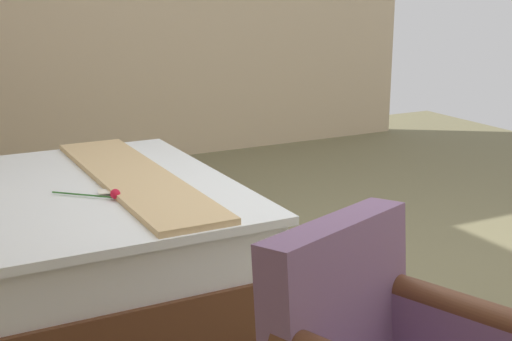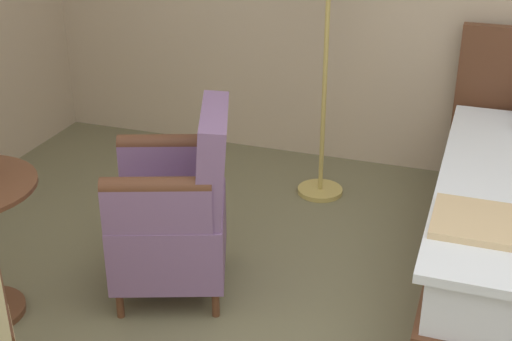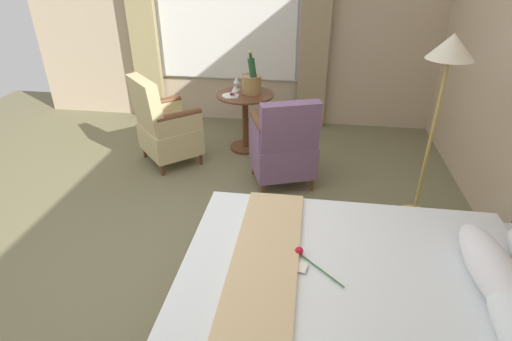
{
  "view_description": "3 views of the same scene",
  "coord_description": "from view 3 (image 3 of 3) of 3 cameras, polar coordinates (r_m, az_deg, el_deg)",
  "views": [
    {
      "loc": [
        -2.8,
        1.99,
        1.57
      ],
      "look_at": [
        -0.46,
        0.77,
        0.86
      ],
      "focal_mm": 50.0,
      "sensor_mm": 36.0,
      "label": 1
    },
    {
      "loc": [
        -0.11,
        -1.8,
        2.04
      ],
      "look_at": [
        -1.07,
        0.98,
        0.64
      ],
      "focal_mm": 50.0,
      "sensor_mm": 36.0,
      "label": 2
    },
    {
      "loc": [
        2.09,
        1.11,
        2.09
      ],
      "look_at": [
        -0.52,
        0.74,
        0.64
      ],
      "focal_mm": 28.0,
      "sensor_mm": 36.0,
      "label": 3
    }
  ],
  "objects": [
    {
      "name": "armchair_facing_bed",
      "position": [
        4.45,
        -12.91,
        6.06
      ],
      "size": [
        0.81,
        0.81,
        0.98
      ],
      "color": "brown",
      "rests_on": "ground"
    },
    {
      "name": "wine_glass_near_bucket",
      "position": [
        4.7,
        -2.82,
        12.7
      ],
      "size": [
        0.07,
        0.07,
        0.15
      ],
      "color": "white",
      "rests_on": "side_table_round"
    },
    {
      "name": "armchair_by_window",
      "position": [
        3.9,
        3.98,
        3.5
      ],
      "size": [
        0.71,
        0.72,
        0.93
      ],
      "color": "brown",
      "rests_on": "ground"
    },
    {
      "name": "snack_plate",
      "position": [
        4.51,
        -3.65,
        10.65
      ],
      "size": [
        0.19,
        0.19,
        0.04
      ],
      "color": "white",
      "rests_on": "side_table_round"
    },
    {
      "name": "ground_plane",
      "position": [
        3.16,
        -15.2,
        -13.85
      ],
      "size": [
        7.77,
        7.77,
        0.0
      ],
      "primitive_type": "plane",
      "color": "#6F6949"
    },
    {
      "name": "floor_lamp_brass",
      "position": [
        3.36,
        25.56,
        12.79
      ],
      "size": [
        0.34,
        0.34,
        1.58
      ],
      "color": "tan",
      "rests_on": "ground"
    },
    {
      "name": "side_table_round",
      "position": [
        4.67,
        -1.54,
        7.94
      ],
      "size": [
        0.65,
        0.65,
        0.68
      ],
      "color": "brown",
      "rests_on": "ground"
    },
    {
      "name": "bed",
      "position": [
        2.35,
        17.51,
        -21.52
      ],
      "size": [
        1.81,
        2.11,
        1.03
      ],
      "color": "brown",
      "rests_on": "ground"
    },
    {
      "name": "champagne_bucket",
      "position": [
        4.57,
        -0.63,
        12.59
      ],
      "size": [
        0.23,
        0.23,
        0.47
      ],
      "color": "#9E7E4A",
      "rests_on": "side_table_round"
    },
    {
      "name": "wine_glass_near_edge",
      "position": [
        4.43,
        -3.03,
        11.53
      ],
      "size": [
        0.08,
        0.08,
        0.14
      ],
      "color": "white",
      "rests_on": "side_table_round"
    },
    {
      "name": "wall_window_side",
      "position": [
        5.41,
        -4.0,
        22.86
      ],
      "size": [
        0.27,
        5.42,
        3.05
      ],
      "color": "#C4AE90",
      "rests_on": "ground"
    }
  ]
}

